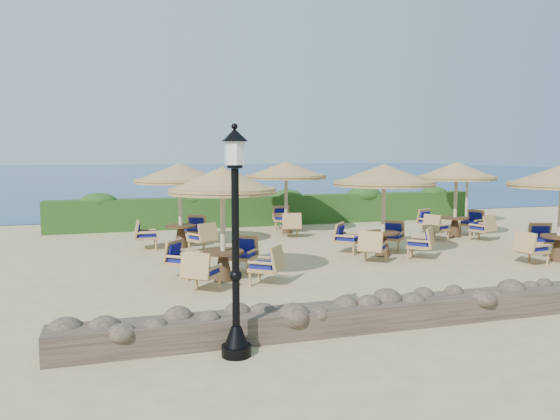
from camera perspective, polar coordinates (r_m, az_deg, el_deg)
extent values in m
plane|color=tan|center=(16.05, 7.01, -4.71)|extent=(120.00, 120.00, 0.00)
plane|color=navy|center=(84.69, -12.70, 3.84)|extent=(160.00, 160.00, 0.00)
cube|color=#1C3D13|center=(22.66, -0.40, -0.01)|extent=(18.00, 0.90, 1.20)
cube|color=brown|center=(10.79, 20.74, -9.17)|extent=(15.00, 0.65, 0.44)
cylinder|color=black|center=(8.29, -4.58, -14.42)|extent=(0.44, 0.44, 0.16)
cone|color=black|center=(8.22, -4.59, -12.99)|extent=(0.36, 0.36, 0.30)
cylinder|color=black|center=(7.90, -4.67, -4.38)|extent=(0.11, 0.11, 2.40)
cylinder|color=silver|center=(7.77, -4.76, 6.04)|extent=(0.30, 0.30, 0.36)
cone|color=black|center=(7.78, -4.77, 7.81)|extent=(0.40, 0.40, 0.18)
cylinder|color=#CBB78F|center=(24.30, 18.93, 1.26)|extent=(0.10, 0.10, 2.20)
cone|color=olive|center=(24.25, 19.02, 3.80)|extent=(2.30, 2.30, 0.45)
cylinder|color=#CBB78F|center=(12.67, -5.99, -2.07)|extent=(0.12, 0.12, 2.40)
cone|color=olive|center=(12.55, -6.05, 3.27)|extent=(2.50, 2.50, 0.55)
cylinder|color=olive|center=(12.57, -6.04, 1.99)|extent=(2.45, 2.45, 0.14)
cylinder|color=#49301A|center=(12.75, -5.97, -4.39)|extent=(0.96, 0.96, 0.06)
cone|color=#49301A|center=(12.82, -5.95, -5.93)|extent=(0.44, 0.44, 0.64)
cylinder|color=#CBB78F|center=(15.93, 10.75, -0.49)|extent=(0.12, 0.12, 2.40)
cone|color=olive|center=(15.84, 10.83, 3.75)|extent=(2.94, 2.94, 0.55)
cylinder|color=olive|center=(15.86, 10.81, 2.74)|extent=(2.88, 2.88, 0.14)
cylinder|color=#49301A|center=(16.00, 10.71, -2.34)|extent=(0.96, 0.96, 0.06)
cone|color=#49301A|center=(16.05, 10.69, -3.58)|extent=(0.44, 0.44, 0.64)
cylinder|color=#CBB78F|center=(16.77, 27.23, -0.73)|extent=(0.12, 0.12, 2.40)
cylinder|color=#49301A|center=(16.83, 27.15, -2.49)|extent=(0.96, 0.96, 0.06)
cone|color=#49301A|center=(16.89, 27.09, -3.66)|extent=(0.44, 0.44, 0.64)
cylinder|color=#CBB78F|center=(17.36, -10.37, 0.04)|extent=(0.12, 0.12, 2.40)
cone|color=olive|center=(17.27, -10.44, 3.94)|extent=(2.81, 2.81, 0.55)
cylinder|color=olive|center=(17.29, -10.43, 3.01)|extent=(2.76, 2.76, 0.14)
cylinder|color=#49301A|center=(17.42, -10.34, -1.66)|extent=(0.96, 0.96, 0.06)
cone|color=#49301A|center=(17.47, -10.32, -2.80)|extent=(0.44, 0.44, 0.64)
cylinder|color=#CBB78F|center=(20.16, 0.64, 0.96)|extent=(0.12, 0.12, 2.40)
cone|color=olive|center=(20.09, 0.65, 4.31)|extent=(3.02, 3.02, 0.55)
cylinder|color=olive|center=(20.10, 0.65, 3.52)|extent=(2.96, 2.96, 0.14)
cylinder|color=#49301A|center=(20.21, 0.64, -0.51)|extent=(0.96, 0.96, 0.06)
cone|color=#49301A|center=(20.25, 0.64, -1.49)|extent=(0.44, 0.44, 0.64)
cylinder|color=#CBB78F|center=(20.17, 17.86, 0.67)|extent=(0.12, 0.12, 2.40)
cone|color=olive|center=(20.10, 17.97, 4.02)|extent=(2.74, 2.74, 0.55)
cylinder|color=olive|center=(20.11, 17.95, 3.23)|extent=(2.68, 2.68, 0.14)
cylinder|color=#49301A|center=(20.22, 17.82, -0.80)|extent=(0.96, 0.96, 0.06)
cone|color=#49301A|center=(20.26, 17.78, -1.78)|extent=(0.44, 0.44, 0.64)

